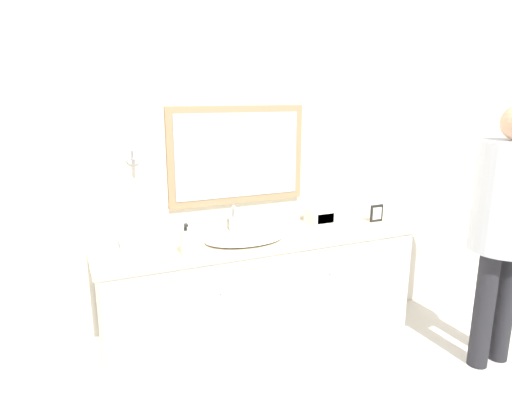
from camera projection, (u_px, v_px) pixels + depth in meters
name	position (u px, v px, depth m)	size (l,w,h in m)	color
ground_plane	(281.00, 379.00, 2.95)	(14.00, 14.00, 0.00)	silver
wall_back	(244.00, 170.00, 3.17)	(8.00, 0.18, 2.55)	silver
vanity_counter	(261.00, 298.00, 3.11)	(2.16, 0.55, 0.88)	silver
sink_basin	(244.00, 237.00, 2.93)	(0.52, 0.40, 0.19)	white
soap_bottle	(186.00, 242.00, 2.65)	(0.06, 0.06, 0.19)	beige
appliance_box	(320.00, 216.00, 3.31)	(0.19, 0.16, 0.10)	white
picture_frame	(377.00, 213.00, 3.35)	(0.11, 0.01, 0.13)	black
hand_towel_near_sink	(132.00, 243.00, 2.81)	(0.15, 0.12, 0.05)	#A8B7C6
person	(508.00, 211.00, 2.88)	(0.43, 0.43, 1.73)	#232328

